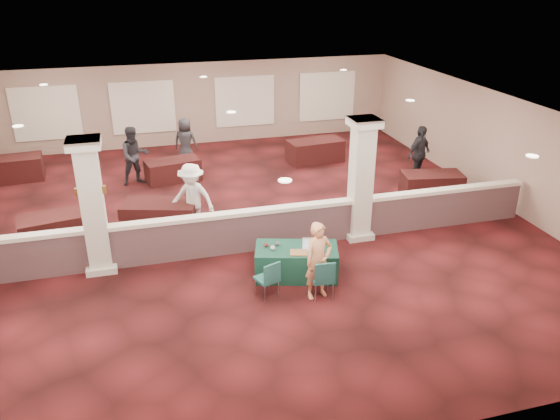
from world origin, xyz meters
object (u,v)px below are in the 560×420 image
object	(u,v)px
far_table_front_right	(432,185)
attendee_a	(135,156)
far_table_front_center	(160,216)
attendee_b	(192,198)
conf_chair_main	(323,276)
far_table_back_right	(315,151)
attendee_d	(186,142)
near_table	(296,262)
far_table_back_center	(173,170)
far_table_back_left	(12,169)
attendee_c	(419,154)
woman	(318,261)
far_table_front_left	(57,228)
conf_chair_side	(269,277)

from	to	relation	value
far_table_front_right	attendee_a	distance (m)	9.49
far_table_front_center	attendee_b	world-z (taller)	attendee_b
conf_chair_main	far_table_back_right	bearing A→B (deg)	76.60
conf_chair_main	far_table_front_center	size ratio (longest dim) A/B	0.48
far_table_back_right	attendee_d	size ratio (longest dim) A/B	1.14
near_table	far_table_front_center	distance (m)	4.36
far_table_back_center	attendee_b	bearing A→B (deg)	-87.34
attendee_b	attendee_a	bearing A→B (deg)	139.36
far_table_back_left	far_table_back_right	world-z (taller)	far_table_back_right
far_table_front_right	attendee_d	xyz separation A→B (m)	(-7.01, 4.91, 0.50)
attendee_a	attendee_c	bearing A→B (deg)	-27.84
woman	attendee_b	bearing A→B (deg)	107.06
near_table	attendee_d	distance (m)	8.57
far_table_back_center	far_table_front_center	bearing A→B (deg)	-100.41
conf_chair_main	attendee_a	world-z (taller)	attendee_a
far_table_back_right	attendee_a	size ratio (longest dim) A/B	1.03
far_table_front_left	attendee_b	size ratio (longest dim) A/B	0.96
far_table_back_left	attendee_a	bearing A→B (deg)	-19.53
far_table_front_left	far_table_front_center	size ratio (longest dim) A/B	0.93
far_table_back_left	attendee_a	world-z (taller)	attendee_a
conf_chair_main	far_table_front_left	size ratio (longest dim) A/B	0.51
far_table_back_right	conf_chair_side	bearing A→B (deg)	-114.86
far_table_back_right	attendee_b	xyz separation A→B (m)	(-5.00, -4.59, 0.55)
far_table_back_left	attendee_b	xyz separation A→B (m)	(5.37, -5.42, 0.55)
conf_chair_main	far_table_front_left	distance (m)	7.22
attendee_c	attendee_d	size ratio (longest dim) A/B	1.08
far_table_front_right	attendee_c	world-z (taller)	attendee_c
far_table_front_center	far_table_front_right	bearing A→B (deg)	1.35
near_table	far_table_front_right	bearing A→B (deg)	49.02
near_table	far_table_front_center	xyz separation A→B (m)	(-2.85, 3.30, 0.04)
conf_chair_side	attendee_c	size ratio (longest dim) A/B	0.46
far_table_back_center	far_table_front_right	bearing A→B (deg)	-24.77
far_table_front_right	far_table_back_center	bearing A→B (deg)	155.23
conf_chair_main	conf_chair_side	bearing A→B (deg)	166.66
conf_chair_side	far_table_back_right	size ratio (longest dim) A/B	0.44
near_table	attendee_c	size ratio (longest dim) A/B	0.99
conf_chair_main	conf_chair_side	distance (m)	1.16
far_table_front_center	far_table_back_center	world-z (taller)	far_table_front_center
far_table_back_center	conf_chair_side	bearing A→B (deg)	-80.20
far_table_front_right	attendee_d	bearing A→B (deg)	144.98
far_table_front_center	far_table_back_center	xyz separation A→B (m)	(0.68, 3.71, -0.04)
conf_chair_side	far_table_front_left	xyz separation A→B (m)	(-4.64, 4.02, -0.15)
conf_chair_main	far_table_front_right	distance (m)	6.91
near_table	far_table_front_left	bearing A→B (deg)	165.26
far_table_front_left	far_table_back_center	bearing A→B (deg)	48.27
attendee_a	far_table_front_right	bearing A→B (deg)	-35.77
far_table_front_center	attendee_d	bearing A→B (deg)	75.84
attendee_d	far_table_front_right	bearing A→B (deg)	170.82
conf_chair_side	far_table_back_right	distance (m)	9.17
far_table_back_center	far_table_back_right	bearing A→B (deg)	6.44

